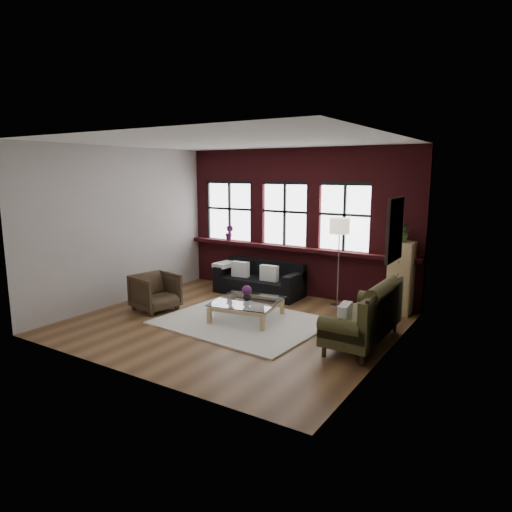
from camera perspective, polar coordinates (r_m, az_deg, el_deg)
The scene contains 26 objects.
floor at distance 8.35m, azimuth -2.81°, elevation -8.36°, with size 5.50×5.50×0.00m, color brown.
ceiling at distance 7.92m, azimuth -3.02°, elevation 14.13°, with size 5.50×5.50×0.00m, color white.
wall_back at distance 10.11m, azimuth 5.30°, elevation 4.22°, with size 5.50×5.50×0.00m, color #AEA7A1.
wall_front at distance 6.13m, azimuth -16.49°, elevation -0.23°, with size 5.50×5.50×0.00m, color #AEA7A1.
wall_left at distance 9.81m, azimuth -16.19°, elevation 3.67°, with size 5.00×5.00×0.00m, color #AEA7A1.
wall_right at distance 6.79m, azimuth 16.42°, elevation 0.78°, with size 5.00×5.00×0.00m, color #AEA7A1.
brick_backwall at distance 10.05m, azimuth 5.14°, elevation 4.19°, with size 5.50×0.12×3.20m, color #4D1217, non-canonical shape.
sill_ledge at distance 10.05m, azimuth 4.86°, elevation 0.97°, with size 5.50×0.30×0.08m, color #4D1217.
window_left at distance 10.98m, azimuth -3.24°, elevation 5.53°, with size 1.38×0.10×1.50m, color black, non-canonical shape.
window_mid at distance 10.19m, azimuth 3.68°, elevation 5.14°, with size 1.38×0.10×1.50m, color black, non-canonical shape.
window_right at distance 9.60m, azimuth 11.05°, elevation 4.64°, with size 1.38×0.10×1.50m, color black, non-canonical shape.
wall_poster at distance 7.05m, azimuth 16.97°, elevation 3.15°, with size 0.05×0.74×0.94m, color black, non-canonical shape.
shag_rug at distance 8.36m, azimuth -1.74°, elevation -8.21°, with size 2.80×2.20×0.03m, color beige.
dark_sofa at distance 10.12m, azimuth 0.35°, elevation -2.88°, with size 1.97×0.80×0.71m, color black, non-canonical shape.
pillow_a at distance 10.22m, azimuth -1.95°, elevation -1.67°, with size 0.40×0.14×0.34m, color silver.
pillow_b at distance 9.83m, azimuth 1.67°, elevation -2.16°, with size 0.40×0.14×0.34m, color silver.
vintage_settee at distance 7.43m, azimuth 13.23°, elevation -6.93°, with size 0.84×1.90×1.01m, color #363419, non-canonical shape.
pillow_settee at distance 6.90m, azimuth 11.03°, elevation -7.27°, with size 0.14×0.38×0.34m, color silver.
armchair at distance 9.22m, azimuth -12.47°, elevation -4.42°, with size 0.77×0.79×0.72m, color #332619.
coffee_table at distance 8.45m, azimuth -1.14°, elevation -6.82°, with size 1.14×1.14×0.38m, color tan, non-canonical shape.
vase at distance 8.37m, azimuth -1.15°, elevation -5.06°, with size 0.15×0.15×0.16m, color #B2B2B2.
flowers at distance 8.34m, azimuth -1.15°, elevation -4.29°, with size 0.18×0.18×0.18m, color #581E59.
drawer_chest at distance 9.11m, azimuth 17.66°, elevation -2.66°, with size 0.43×0.43×1.40m, color tan.
potted_plant_top at distance 8.96m, azimuth 17.97°, elevation 2.85°, with size 0.33×0.28×0.36m, color #2D5923.
floor_lamp at distance 9.28m, azimuth 10.28°, elevation -0.39°, with size 0.40×0.40×1.94m, color #A5A5A8, non-canonical shape.
sill_plant at distance 10.89m, azimuth -3.35°, elevation 2.92°, with size 0.20×0.16×0.37m, color #581E59.
Camera 1 is at (4.56, -6.45, 2.69)m, focal length 32.00 mm.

